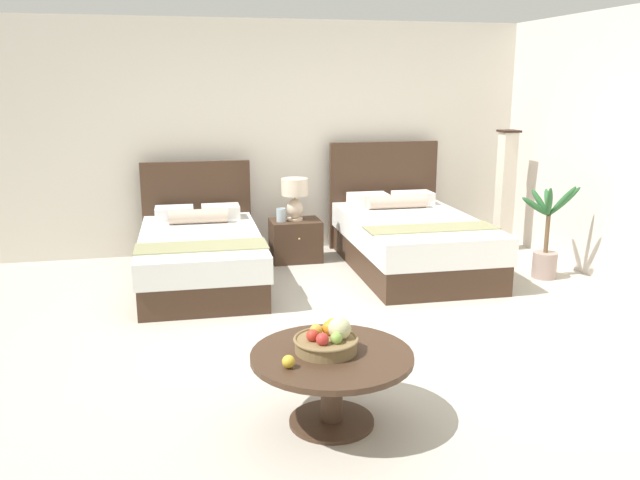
{
  "coord_description": "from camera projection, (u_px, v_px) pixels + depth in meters",
  "views": [
    {
      "loc": [
        -1.34,
        -4.77,
        1.96
      ],
      "look_at": [
        -0.15,
        0.47,
        0.65
      ],
      "focal_mm": 36.9,
      "sensor_mm": 36.0,
      "label": 1
    }
  ],
  "objects": [
    {
      "name": "loose_apple",
      "position": [
        289.0,
        362.0,
        3.56
      ],
      "size": [
        0.07,
        0.07,
        0.07
      ],
      "color": "gold",
      "rests_on": "coffee_table"
    },
    {
      "name": "bed_near_window",
      "position": [
        201.0,
        254.0,
        6.53
      ],
      "size": [
        1.22,
        2.11,
        1.09
      ],
      "color": "#402B1E",
      "rests_on": "ground"
    },
    {
      "name": "coffee_table",
      "position": [
        332.0,
        371.0,
        3.79
      ],
      "size": [
        0.94,
        0.94,
        0.44
      ],
      "color": "#402B1E",
      "rests_on": "ground"
    },
    {
      "name": "potted_palm",
      "position": [
        547.0,
        244.0,
        6.64
      ],
      "size": [
        0.62,
        0.52,
        1.0
      ],
      "color": "gray",
      "rests_on": "ground"
    },
    {
      "name": "loose_orange",
      "position": [
        333.0,
        325.0,
        4.08
      ],
      "size": [
        0.09,
        0.09,
        0.09
      ],
      "color": "orange",
      "rests_on": "coffee_table"
    },
    {
      "name": "nightstand",
      "position": [
        295.0,
        240.0,
        7.32
      ],
      "size": [
        0.55,
        0.45,
        0.46
      ],
      "color": "#402B1E",
      "rests_on": "ground"
    },
    {
      "name": "fruit_bowl",
      "position": [
        328.0,
        340.0,
        3.78
      ],
      "size": [
        0.38,
        0.38,
        0.2
      ],
      "color": "olive",
      "rests_on": "coffee_table"
    },
    {
      "name": "ground_plane",
      "position": [
        351.0,
        333.0,
        5.28
      ],
      "size": [
        9.35,
        9.3,
        0.02
      ],
      "primitive_type": "cube",
      "color": "#BCB4A5"
    },
    {
      "name": "wall_back",
      "position": [
        287.0,
        137.0,
        7.67
      ],
      "size": [
        9.35,
        0.12,
        2.63
      ],
      "primitive_type": "cube",
      "color": "silver",
      "rests_on": "ground"
    },
    {
      "name": "bed_near_corner",
      "position": [
        410.0,
        239.0,
        7.0
      ],
      "size": [
        1.33,
        2.2,
        1.26
      ],
      "color": "#402B1E",
      "rests_on": "ground"
    },
    {
      "name": "vase",
      "position": [
        281.0,
        215.0,
        7.18
      ],
      "size": [
        0.1,
        0.1,
        0.15
      ],
      "color": "#AEC2CB",
      "rests_on": "nightstand"
    },
    {
      "name": "floor_lamp_corner",
      "position": [
        505.0,
        191.0,
        7.68
      ],
      "size": [
        0.21,
        0.21,
        1.41
      ],
      "color": "black",
      "rests_on": "ground"
    },
    {
      "name": "table_lamp",
      "position": [
        295.0,
        194.0,
        7.22
      ],
      "size": [
        0.29,
        0.29,
        0.46
      ],
      "color": "beige",
      "rests_on": "nightstand"
    }
  ]
}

